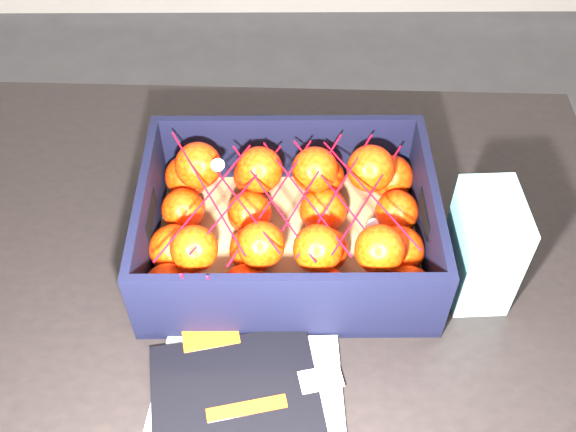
{
  "coord_description": "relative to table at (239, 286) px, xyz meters",
  "views": [
    {
      "loc": [
        0.22,
        -0.8,
        1.54
      ],
      "look_at": [
        0.22,
        -0.19,
        0.86
      ],
      "focal_mm": 41.35,
      "sensor_mm": 36.0,
      "label": 1
    }
  ],
  "objects": [
    {
      "name": "produce_crate",
      "position": [
        0.08,
        -0.0,
        0.14
      ],
      "size": [
        0.42,
        0.31,
        0.13
      ],
      "color": "#936B44",
      "rests_on": "table"
    },
    {
      "name": "table",
      "position": [
        0.0,
        0.0,
        0.0
      ],
      "size": [
        1.23,
        0.85,
        0.75
      ],
      "color": "black",
      "rests_on": "ground"
    },
    {
      "name": "retail_carton",
      "position": [
        0.35,
        -0.07,
        0.18
      ],
      "size": [
        0.08,
        0.12,
        0.17
      ],
      "primitive_type": "cube",
      "rotation": [
        0.0,
        0.0,
        0.04
      ],
      "color": "silver",
      "rests_on": "table"
    },
    {
      "name": "ground",
      "position": [
        -0.14,
        0.16,
        -0.65
      ],
      "size": [
        3.5,
        3.5,
        0.0
      ],
      "primitive_type": "plane",
      "color": "#3E3E41",
      "rests_on": "ground"
    },
    {
      "name": "mesh_net",
      "position": [
        0.07,
        -0.01,
        0.22
      ],
      "size": [
        0.35,
        0.28,
        0.09
      ],
      "color": "red",
      "rests_on": "clementine_heap"
    },
    {
      "name": "clementine_heap",
      "position": [
        0.08,
        -0.0,
        0.16
      ],
      "size": [
        0.4,
        0.29,
        0.13
      ],
      "color": "#F22A05",
      "rests_on": "produce_crate"
    }
  ]
}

